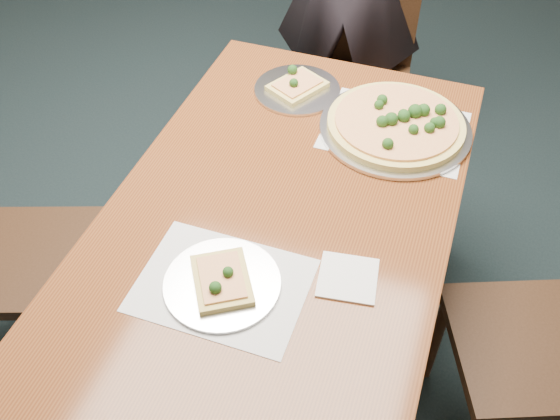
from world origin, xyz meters
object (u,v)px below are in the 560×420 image
(pizza_pan, at_px, (397,124))
(slice_plate_near, at_px, (222,282))
(dining_table, at_px, (280,233))
(chair_left, at_px, (1,246))
(slice_plate_far, at_px, (297,88))
(chair_far, at_px, (359,65))

(pizza_pan, height_order, slice_plate_near, pizza_pan)
(dining_table, height_order, pizza_pan, pizza_pan)
(chair_left, height_order, slice_plate_far, chair_left)
(dining_table, bearing_deg, pizza_pan, 63.05)
(chair_far, relative_size, pizza_pan, 1.99)
(slice_plate_near, bearing_deg, slice_plate_far, 95.65)
(pizza_pan, xyz_separation_m, slice_plate_far, (-0.35, 0.10, -0.01))
(chair_far, distance_m, slice_plate_near, 1.41)
(chair_far, bearing_deg, pizza_pan, -77.18)
(chair_left, height_order, pizza_pan, chair_left)
(pizza_pan, bearing_deg, slice_plate_near, -110.50)
(dining_table, bearing_deg, slice_plate_far, 103.49)
(chair_far, relative_size, chair_left, 1.00)
(dining_table, distance_m, chair_far, 1.12)
(chair_left, bearing_deg, chair_far, -50.37)
(dining_table, bearing_deg, slice_plate_near, -99.46)
(pizza_pan, bearing_deg, chair_left, -148.31)
(pizza_pan, distance_m, slice_plate_near, 0.76)
(chair_left, distance_m, pizza_pan, 1.25)
(dining_table, relative_size, pizza_pan, 3.27)
(chair_far, relative_size, slice_plate_near, 3.25)
(chair_far, bearing_deg, chair_left, -129.14)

